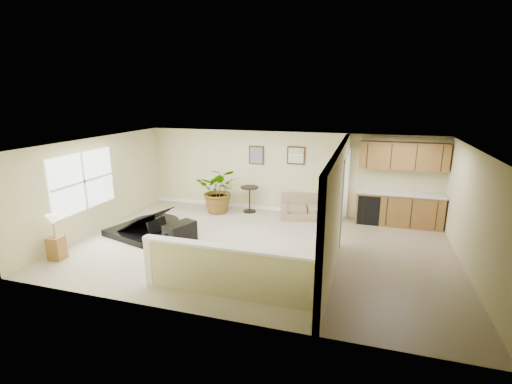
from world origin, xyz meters
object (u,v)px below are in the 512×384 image
(piano_bench, at_px, (180,233))
(lamp_stand, at_px, (56,240))
(loveseat, at_px, (307,206))
(small_plant, at_px, (323,212))
(piano, at_px, (142,210))
(accent_table, at_px, (250,196))
(palm_plant, at_px, (219,190))

(piano_bench, xyz_separation_m, lamp_stand, (-2.22, -1.60, 0.18))
(loveseat, xyz_separation_m, small_plant, (0.49, -0.11, -0.11))
(loveseat, relative_size, lamp_stand, 1.66)
(small_plant, distance_m, lamp_stand, 6.98)
(piano, distance_m, accent_table, 3.33)
(loveseat, xyz_separation_m, accent_table, (-1.81, -0.01, 0.18))
(piano, bearing_deg, accent_table, 64.79)
(piano_bench, xyz_separation_m, accent_table, (0.85, 2.94, 0.26))
(accent_table, distance_m, palm_plant, 0.96)
(piano, height_order, palm_plant, piano)
(piano, bearing_deg, loveseat, 48.05)
(piano_bench, xyz_separation_m, palm_plant, (-0.03, 2.63, 0.44))
(accent_table, height_order, small_plant, accent_table)
(piano_bench, bearing_deg, palm_plant, 90.68)
(accent_table, bearing_deg, lamp_stand, -124.12)
(loveseat, height_order, accent_table, loveseat)
(piano, xyz_separation_m, piano_bench, (1.32, -0.43, -0.36))
(piano, height_order, piano_bench, piano)
(small_plant, bearing_deg, palm_plant, -176.25)
(loveseat, bearing_deg, piano_bench, -145.09)
(piano, relative_size, lamp_stand, 2.03)
(small_plant, xyz_separation_m, lamp_stand, (-5.38, -4.44, 0.21))
(palm_plant, relative_size, lamp_stand, 1.44)
(accent_table, height_order, lamp_stand, lamp_stand)
(piano, relative_size, loveseat, 1.22)
(loveseat, bearing_deg, lamp_stand, -150.07)
(palm_plant, xyz_separation_m, lamp_stand, (-2.19, -4.23, -0.26))
(accent_table, xyz_separation_m, lamp_stand, (-3.08, -4.54, -0.08))
(palm_plant, relative_size, small_plant, 2.80)
(loveseat, distance_m, accent_table, 1.82)
(piano_bench, bearing_deg, loveseat, 47.95)
(loveseat, bearing_deg, accent_table, 167.34)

